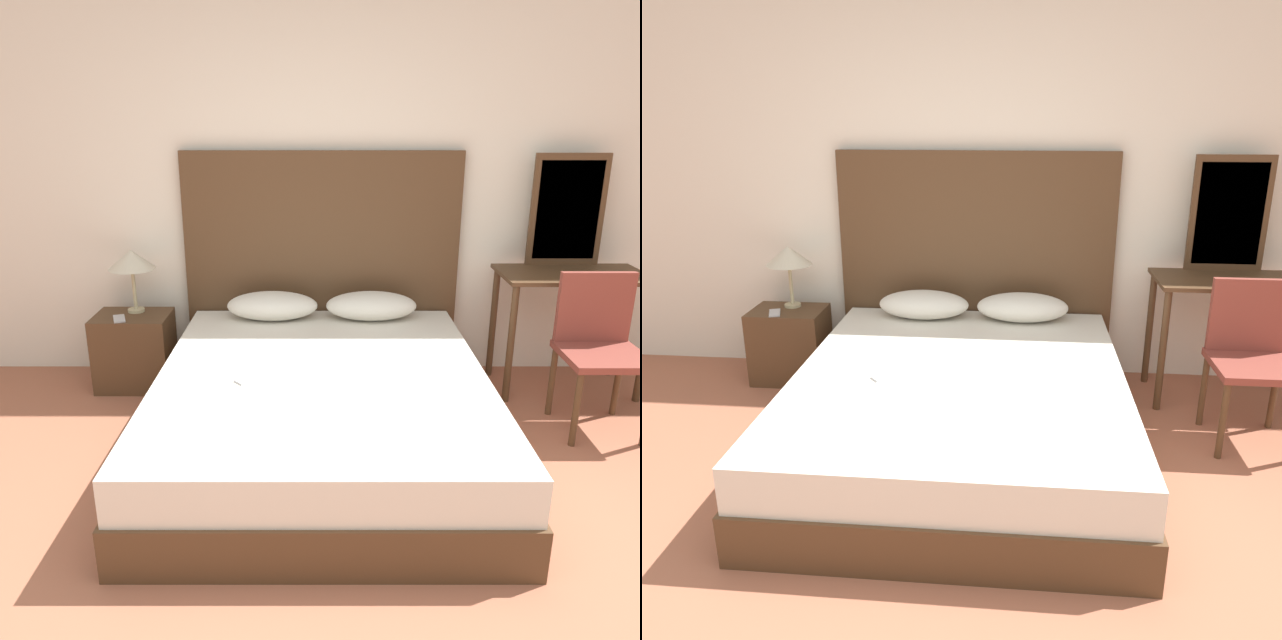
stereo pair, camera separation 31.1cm
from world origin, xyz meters
TOP-DOWN VIEW (x-y plane):
  - wall_back at (0.00, 2.56)m, footprint 10.00×0.06m
  - bed at (0.03, 1.39)m, footprint 1.76×2.14m
  - headboard at (0.03, 2.48)m, footprint 1.85×0.05m
  - pillow_left at (-0.30, 2.25)m, footprint 0.60×0.30m
  - pillow_right at (0.35, 2.25)m, footprint 0.60×0.30m
  - phone_on_bed at (-0.35, 1.27)m, footprint 0.16×0.15m
  - nightstand at (-1.22, 2.20)m, footprint 0.49×0.36m
  - table_lamp at (-1.21, 2.28)m, footprint 0.30×0.30m
  - phone_on_nightstand at (-1.27, 2.11)m, footprint 0.12×0.16m
  - vanity_desk at (1.63, 2.17)m, footprint 0.92×0.50m
  - vanity_mirror at (1.63, 2.39)m, footprint 0.48×0.03m
  - chair at (1.62, 1.67)m, footprint 0.46×0.44m

SIDE VIEW (x-z plane):
  - bed at x=0.03m, z-range 0.00..0.45m
  - nightstand at x=-1.22m, z-range 0.00..0.50m
  - phone_on_bed at x=-0.35m, z-range 0.46..0.47m
  - phone_on_nightstand at x=-1.27m, z-range 0.50..0.51m
  - chair at x=1.62m, z-range 0.07..0.97m
  - pillow_left at x=-0.30m, z-range 0.46..0.64m
  - pillow_right at x=0.35m, z-range 0.46..0.64m
  - vanity_desk at x=1.63m, z-range 0.25..1.04m
  - headboard at x=0.03m, z-range 0.00..1.53m
  - table_lamp at x=-1.21m, z-range 0.64..1.06m
  - vanity_mirror at x=1.63m, z-range 0.80..1.52m
  - wall_back at x=0.00m, z-range 0.00..2.70m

